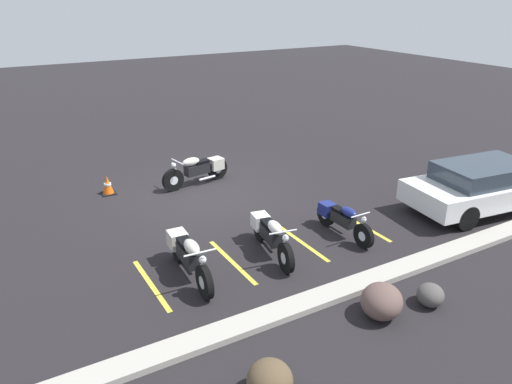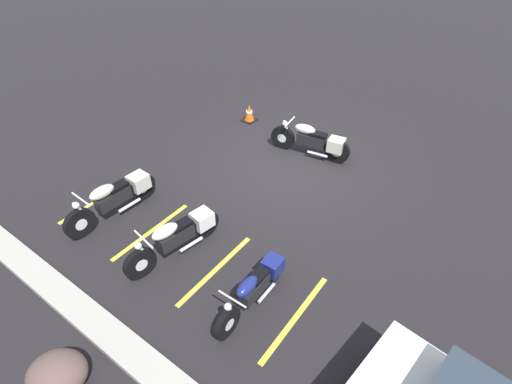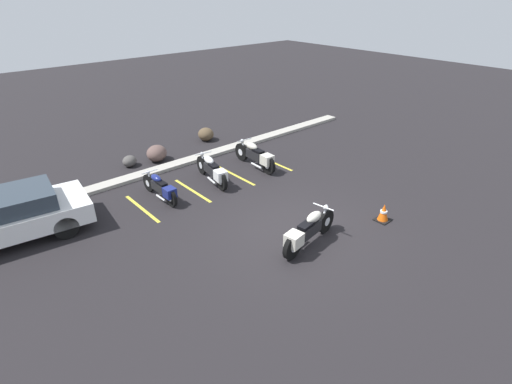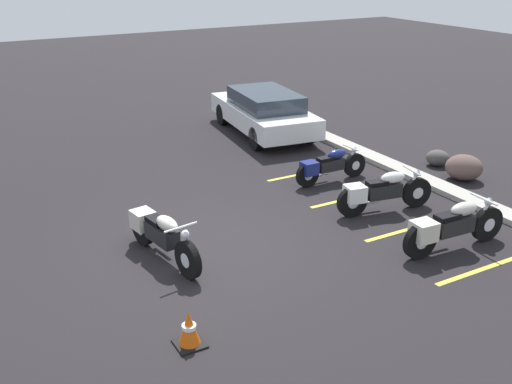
% 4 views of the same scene
% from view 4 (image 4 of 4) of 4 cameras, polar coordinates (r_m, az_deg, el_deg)
% --- Properties ---
extents(ground, '(60.00, 60.00, 0.00)m').
position_cam_4_polar(ground, '(10.87, -4.94, -5.75)').
color(ground, black).
extents(motorcycle_cream_featured, '(2.21, 0.73, 0.87)m').
position_cam_4_polar(motorcycle_cream_featured, '(10.59, -9.10, -3.94)').
color(motorcycle_cream_featured, black).
rests_on(motorcycle_cream_featured, ground).
extents(parked_bike_0, '(0.55, 1.95, 0.77)m').
position_cam_4_polar(parked_bike_0, '(13.99, 6.90, 2.49)').
color(parked_bike_0, black).
rests_on(parked_bike_0, ground).
extents(parked_bike_1, '(0.73, 2.16, 0.85)m').
position_cam_4_polar(parked_bike_1, '(12.53, 11.79, 0.02)').
color(parked_bike_1, black).
rests_on(parked_bike_1, ground).
extents(parked_bike_2, '(0.64, 2.27, 0.89)m').
position_cam_4_polar(parked_bike_2, '(11.25, 18.04, -3.15)').
color(parked_bike_2, black).
rests_on(parked_bike_2, ground).
extents(car_white, '(4.49, 2.32, 1.29)m').
position_cam_4_polar(car_white, '(17.64, 0.78, 7.71)').
color(car_white, black).
rests_on(car_white, ground).
extents(concrete_curb, '(18.00, 0.50, 0.12)m').
position_cam_4_polar(concrete_curb, '(14.14, 17.60, 0.29)').
color(concrete_curb, '#A8A399').
rests_on(concrete_curb, ground).
extents(landscape_rock_1, '(0.75, 0.75, 0.41)m').
position_cam_4_polar(landscape_rock_1, '(15.74, 16.91, 3.13)').
color(landscape_rock_1, '#4A4745').
rests_on(landscape_rock_1, ground).
extents(landscape_rock_2, '(1.13, 1.12, 0.61)m').
position_cam_4_polar(landscape_rock_2, '(14.91, 19.20, 2.22)').
color(landscape_rock_2, brown).
rests_on(landscape_rock_2, ground).
extents(traffic_cone, '(0.40, 0.40, 0.53)m').
position_cam_4_polar(traffic_cone, '(8.43, -6.39, -12.88)').
color(traffic_cone, black).
rests_on(traffic_cone, ground).
extents(stall_line_0, '(0.10, 2.10, 0.00)m').
position_cam_4_polar(stall_line_0, '(14.63, 4.67, 1.78)').
color(stall_line_0, gold).
rests_on(stall_line_0, ground).
extents(stall_line_1, '(0.10, 2.10, 0.00)m').
position_cam_4_polar(stall_line_1, '(13.28, 9.00, -0.59)').
color(stall_line_1, gold).
rests_on(stall_line_1, ground).
extents(stall_line_2, '(0.10, 2.10, 0.00)m').
position_cam_4_polar(stall_line_2, '(12.05, 14.27, -3.47)').
color(stall_line_2, gold).
rests_on(stall_line_2, ground).
extents(stall_line_3, '(0.10, 2.10, 0.00)m').
position_cam_4_polar(stall_line_3, '(10.99, 20.69, -6.91)').
color(stall_line_3, gold).
rests_on(stall_line_3, ground).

